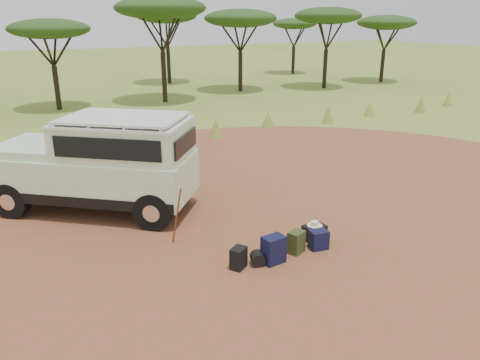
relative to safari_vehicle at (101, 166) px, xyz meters
name	(u,v)px	position (x,y,z in m)	size (l,w,h in m)	color
ground	(248,226)	(2.92, -2.67, -1.23)	(140.00, 140.00, 0.00)	olive
dirt_clearing	(248,225)	(2.92, -2.67, -1.23)	(23.00, 23.00, 0.01)	brown
grass_fringe	(147,135)	(3.03, 6.00, -0.83)	(36.60, 1.60, 0.90)	olive
acacia_treeline	(95,16)	(3.67, 17.14, 3.64)	(46.70, 13.20, 6.26)	black
safari_vehicle	(101,166)	(0.00, 0.00, 0.00)	(5.35, 4.84, 2.55)	silver
walking_staff	(177,216)	(1.01, -2.84, -0.53)	(0.03, 0.03, 1.45)	brown
backpack_black	(239,258)	(1.75, -4.39, -1.00)	(0.34, 0.25, 0.46)	black
backpack_navy	(273,250)	(2.50, -4.52, -0.93)	(0.46, 0.33, 0.60)	#111738
backpack_olive	(296,242)	(3.17, -4.38, -0.98)	(0.36, 0.26, 0.51)	#323C1C
duffel_navy	(319,240)	(3.71, -4.46, -1.01)	(0.39, 0.29, 0.44)	#111738
hard_case	(314,233)	(3.89, -4.04, -1.06)	(0.50, 0.35, 0.35)	black
stuff_sack	(258,259)	(2.16, -4.45, -1.09)	(0.29, 0.29, 0.29)	black
safari_hat	(315,224)	(3.89, -4.04, -0.84)	(0.35, 0.35, 0.10)	beige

